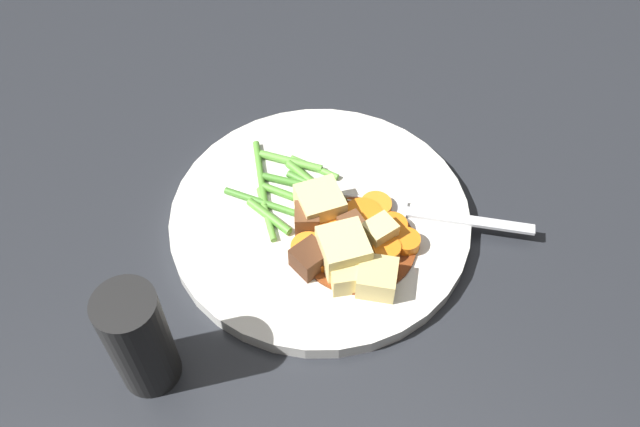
% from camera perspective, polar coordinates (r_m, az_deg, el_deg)
% --- Properties ---
extents(ground_plane, '(3.00, 3.00, 0.00)m').
position_cam_1_polar(ground_plane, '(0.64, 0.00, -0.82)').
color(ground_plane, '#26282D').
extents(dinner_plate, '(0.27, 0.27, 0.01)m').
position_cam_1_polar(dinner_plate, '(0.63, 0.00, -0.42)').
color(dinner_plate, white).
rests_on(dinner_plate, ground_plane).
extents(stew_sauce, '(0.10, 0.10, 0.00)m').
position_cam_1_polar(stew_sauce, '(0.60, 3.11, -2.53)').
color(stew_sauce, brown).
rests_on(stew_sauce, dinner_plate).
extents(carrot_slice_0, '(0.04, 0.04, 0.01)m').
position_cam_1_polar(carrot_slice_0, '(0.60, -0.98, -2.96)').
color(carrot_slice_0, orange).
rests_on(carrot_slice_0, dinner_plate).
extents(carrot_slice_1, '(0.03, 0.03, 0.01)m').
position_cam_1_polar(carrot_slice_1, '(0.62, 4.68, 0.58)').
color(carrot_slice_1, orange).
rests_on(carrot_slice_1, dinner_plate).
extents(carrot_slice_2, '(0.03, 0.03, 0.01)m').
position_cam_1_polar(carrot_slice_2, '(0.60, 7.18, -2.39)').
color(carrot_slice_2, orange).
rests_on(carrot_slice_2, dinner_plate).
extents(carrot_slice_3, '(0.03, 0.03, 0.01)m').
position_cam_1_polar(carrot_slice_3, '(0.61, 6.04, -1.12)').
color(carrot_slice_3, orange).
rests_on(carrot_slice_3, dinner_plate).
extents(carrot_slice_4, '(0.03, 0.03, 0.01)m').
position_cam_1_polar(carrot_slice_4, '(0.59, 5.48, -3.17)').
color(carrot_slice_4, orange).
rests_on(carrot_slice_4, dinner_plate).
extents(carrot_slice_5, '(0.04, 0.04, 0.01)m').
position_cam_1_polar(carrot_slice_5, '(0.62, 3.58, -0.23)').
color(carrot_slice_5, orange).
rests_on(carrot_slice_5, dinner_plate).
extents(carrot_slice_6, '(0.04, 0.04, 0.01)m').
position_cam_1_polar(carrot_slice_6, '(0.59, 0.56, -3.41)').
color(carrot_slice_6, orange).
rests_on(carrot_slice_6, dinner_plate).
extents(carrot_slice_7, '(0.03, 0.03, 0.01)m').
position_cam_1_polar(carrot_slice_7, '(0.60, 0.89, -1.64)').
color(carrot_slice_7, orange).
rests_on(carrot_slice_7, dinner_plate).
extents(potato_chunk_0, '(0.03, 0.03, 0.03)m').
position_cam_1_polar(potato_chunk_0, '(0.60, 4.99, -1.67)').
color(potato_chunk_0, '#EAD68C').
rests_on(potato_chunk_0, dinner_plate).
extents(potato_chunk_1, '(0.04, 0.04, 0.02)m').
position_cam_1_polar(potato_chunk_1, '(0.57, 4.78, -5.37)').
color(potato_chunk_1, '#E5CC7A').
rests_on(potato_chunk_1, dinner_plate).
extents(potato_chunk_2, '(0.04, 0.04, 0.02)m').
position_cam_1_polar(potato_chunk_2, '(0.57, 2.24, -4.93)').
color(potato_chunk_2, '#E5CC7A').
rests_on(potato_chunk_2, dinner_plate).
extents(potato_chunk_3, '(0.05, 0.05, 0.03)m').
position_cam_1_polar(potato_chunk_3, '(0.58, 1.95, -3.13)').
color(potato_chunk_3, '#EAD68C').
rests_on(potato_chunk_3, dinner_plate).
extents(potato_chunk_4, '(0.05, 0.05, 0.03)m').
position_cam_1_polar(potato_chunk_4, '(0.61, 0.46, 0.82)').
color(potato_chunk_4, '#EAD68C').
rests_on(potato_chunk_4, dinner_plate).
extents(meat_chunk_0, '(0.02, 0.03, 0.02)m').
position_cam_1_polar(meat_chunk_0, '(0.60, 2.39, -1.29)').
color(meat_chunk_0, brown).
rests_on(meat_chunk_0, dinner_plate).
extents(meat_chunk_1, '(0.03, 0.03, 0.02)m').
position_cam_1_polar(meat_chunk_1, '(0.58, -0.87, -3.77)').
color(meat_chunk_1, '#4C2B19').
rests_on(meat_chunk_1, dinner_plate).
extents(meat_chunk_2, '(0.03, 0.03, 0.02)m').
position_cam_1_polar(meat_chunk_2, '(0.61, -0.97, -0.50)').
color(meat_chunk_2, brown).
rests_on(meat_chunk_2, dinner_plate).
extents(green_bean_0, '(0.07, 0.03, 0.01)m').
position_cam_1_polar(green_bean_0, '(0.64, -1.65, 2.44)').
color(green_bean_0, '#4C8E33').
rests_on(green_bean_0, dinner_plate).
extents(green_bean_1, '(0.06, 0.02, 0.01)m').
position_cam_1_polar(green_bean_1, '(0.64, -0.79, 2.69)').
color(green_bean_1, '#599E38').
rests_on(green_bean_1, dinner_plate).
extents(green_bean_2, '(0.06, 0.06, 0.01)m').
position_cam_1_polar(green_bean_2, '(0.66, -4.73, 3.56)').
color(green_bean_2, '#599E38').
rests_on(green_bean_2, dinner_plate).
extents(green_bean_3, '(0.06, 0.03, 0.01)m').
position_cam_1_polar(green_bean_3, '(0.66, -2.45, 4.36)').
color(green_bean_3, '#66AD42').
rests_on(green_bean_3, dinner_plate).
extents(green_bean_4, '(0.05, 0.01, 0.01)m').
position_cam_1_polar(green_bean_4, '(0.66, -0.48, 3.84)').
color(green_bean_4, '#66AD42').
rests_on(green_bean_4, dinner_plate).
extents(green_bean_5, '(0.05, 0.01, 0.01)m').
position_cam_1_polar(green_bean_5, '(0.62, -4.26, -0.24)').
color(green_bean_5, '#599E38').
rests_on(green_bean_5, dinner_plate).
extents(green_bean_6, '(0.08, 0.03, 0.01)m').
position_cam_1_polar(green_bean_6, '(0.63, -1.47, 0.96)').
color(green_bean_6, '#599E38').
rests_on(green_bean_6, dinner_plate).
extents(green_bean_7, '(0.06, 0.01, 0.01)m').
position_cam_1_polar(green_bean_7, '(0.64, -0.32, 2.17)').
color(green_bean_7, '#4C8E33').
rests_on(green_bean_7, dinner_plate).
extents(green_bean_8, '(0.05, 0.04, 0.01)m').
position_cam_1_polar(green_bean_8, '(0.62, -4.48, -0.04)').
color(green_bean_8, '#66AD42').
rests_on(green_bean_8, dinner_plate).
extents(green_bean_9, '(0.03, 0.05, 0.01)m').
position_cam_1_polar(green_bean_9, '(0.63, 0.16, 1.13)').
color(green_bean_9, '#4C8E33').
rests_on(green_bean_9, dinner_plate).
extents(green_bean_10, '(0.07, 0.03, 0.01)m').
position_cam_1_polar(green_bean_10, '(0.63, -4.88, 0.94)').
color(green_bean_10, '#4C8E33').
rests_on(green_bean_10, dinner_plate).
extents(green_bean_11, '(0.04, 0.06, 0.01)m').
position_cam_1_polar(green_bean_11, '(0.62, -0.20, -0.29)').
color(green_bean_11, '#599E38').
rests_on(green_bean_11, dinner_plate).
extents(fork, '(0.16, 0.10, 0.00)m').
position_cam_1_polar(fork, '(0.63, 9.14, -0.13)').
color(fork, silver).
rests_on(fork, dinner_plate).
extents(pepper_mill, '(0.05, 0.05, 0.11)m').
position_cam_1_polar(pepper_mill, '(0.53, -14.85, -10.13)').
color(pepper_mill, black).
rests_on(pepper_mill, ground_plane).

